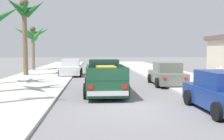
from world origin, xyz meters
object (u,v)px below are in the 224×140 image
(car_right_near, at_px, (71,68))
(palm_tree_left_back, at_px, (33,34))
(pickup_truck, at_px, (105,79))
(palm_tree_right_fore, at_px, (25,14))
(car_left_mid, at_px, (224,93))
(car_left_near, at_px, (167,75))

(car_right_near, xyz_separation_m, palm_tree_left_back, (-4.81, 6.39, 3.48))
(pickup_truck, height_order, palm_tree_right_fore, palm_tree_right_fore)
(pickup_truck, relative_size, car_right_near, 1.22)
(car_right_near, distance_m, palm_tree_right_fore, 6.27)
(car_left_mid, bearing_deg, pickup_truck, 133.04)
(car_right_near, distance_m, palm_tree_left_back, 8.72)
(car_left_near, height_order, car_left_mid, same)
(car_left_near, height_order, car_right_near, same)
(car_left_near, xyz_separation_m, palm_tree_left_back, (-11.77, 13.61, 3.48))
(palm_tree_left_back, bearing_deg, car_right_near, -53.04)
(pickup_truck, height_order, car_left_mid, pickup_truck)
(car_right_near, height_order, palm_tree_right_fore, palm_tree_right_fore)
(palm_tree_right_fore, bearing_deg, car_left_mid, -53.17)
(car_right_near, bearing_deg, car_left_near, -46.02)
(pickup_truck, bearing_deg, car_right_near, 104.29)
(car_right_near, relative_size, palm_tree_left_back, 0.83)
(car_right_near, height_order, palm_tree_left_back, palm_tree_left_back)
(car_left_mid, relative_size, palm_tree_right_fore, 0.62)
(car_right_near, xyz_separation_m, car_left_mid, (6.96, -14.98, 0.00))
(car_left_mid, xyz_separation_m, palm_tree_left_back, (-11.76, 21.36, 3.48))
(palm_tree_right_fore, relative_size, palm_tree_left_back, 1.35)
(pickup_truck, relative_size, car_left_near, 1.21)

